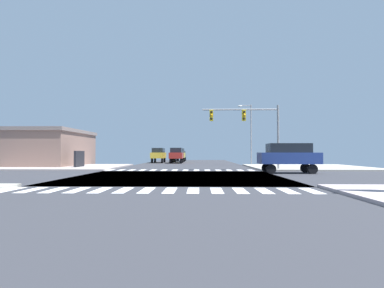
# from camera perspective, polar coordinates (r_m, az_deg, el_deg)

# --- Properties ---
(ground) EXTENTS (90.00, 90.00, 0.05)m
(ground) POSITION_cam_1_polar(r_m,az_deg,el_deg) (20.11, -2.91, -6.35)
(ground) COLOR #2D2E34
(sidewalk_corner_ne) EXTENTS (12.00, 12.00, 0.14)m
(sidewalk_corner_ne) POSITION_cam_1_polar(r_m,az_deg,el_deg) (34.02, 21.21, -4.16)
(sidewalk_corner_ne) COLOR #A09B91
(sidewalk_corner_ne) RESTS_ON ground
(sidewalk_corner_nw) EXTENTS (12.00, 12.00, 0.14)m
(sidewalk_corner_nw) POSITION_cam_1_polar(r_m,az_deg,el_deg) (35.16, -23.02, -4.06)
(sidewalk_corner_nw) COLOR #A09492
(sidewalk_corner_nw) RESTS_ON ground
(crosswalk_near) EXTENTS (13.50, 2.00, 0.01)m
(crosswalk_near) POSITION_cam_1_polar(r_m,az_deg,el_deg) (12.91, -6.51, -8.84)
(crosswalk_near) COLOR white
(crosswalk_near) RESTS_ON ground
(crosswalk_far) EXTENTS (13.50, 2.00, 0.01)m
(crosswalk_far) POSITION_cam_1_polar(r_m,az_deg,el_deg) (27.39, -2.28, -5.05)
(crosswalk_far) COLOR white
(crosswalk_far) RESTS_ON ground
(traffic_signal_mast) EXTENTS (7.10, 0.55, 6.02)m
(traffic_signal_mast) POSITION_cam_1_polar(r_m,az_deg,el_deg) (27.93, 10.63, 4.21)
(traffic_signal_mast) COLOR gray
(traffic_signal_mast) RESTS_ON ground
(street_lamp) EXTENTS (1.78, 0.32, 7.74)m
(street_lamp) POSITION_cam_1_polar(r_m,az_deg,el_deg) (38.45, 10.95, 2.88)
(street_lamp) COLOR gray
(street_lamp) RESTS_ON ground
(bank_building) EXTENTS (13.99, 10.36, 4.30)m
(bank_building) POSITION_cam_1_polar(r_m,az_deg,el_deg) (40.11, -28.75, -0.69)
(bank_building) COLOR #85655A
(bank_building) RESTS_ON ground
(suv_nearside_1) EXTENTS (1.96, 4.60, 2.34)m
(suv_nearside_1) POSITION_cam_1_polar(r_m,az_deg,el_deg) (51.07, -2.52, -1.92)
(suv_nearside_1) COLOR black
(suv_nearside_1) RESTS_ON ground
(suv_farside_2) EXTENTS (1.96, 4.60, 2.34)m
(suv_farside_2) POSITION_cam_1_polar(r_m,az_deg,el_deg) (45.55, -3.00, -1.95)
(suv_farside_2) COLOR black
(suv_farside_2) RESTS_ON ground
(suv_leading_4) EXTENTS (4.60, 1.96, 2.34)m
(suv_leading_4) POSITION_cam_1_polar(r_m,az_deg,el_deg) (24.51, 18.09, -2.11)
(suv_leading_4) COLOR black
(suv_leading_4) RESTS_ON ground
(suv_trailing_5) EXTENTS (1.96, 4.60, 2.34)m
(suv_trailing_5) POSITION_cam_1_polar(r_m,az_deg,el_deg) (47.49, -6.46, -1.93)
(suv_trailing_5) COLOR black
(suv_trailing_5) RESTS_ON ground
(sedan_outer_2) EXTENTS (1.80, 4.30, 1.88)m
(sedan_outer_2) POSITION_cam_1_polar(r_m,az_deg,el_deg) (57.77, -2.07, -2.16)
(sedan_outer_2) COLOR black
(sedan_outer_2) RESTS_ON ground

